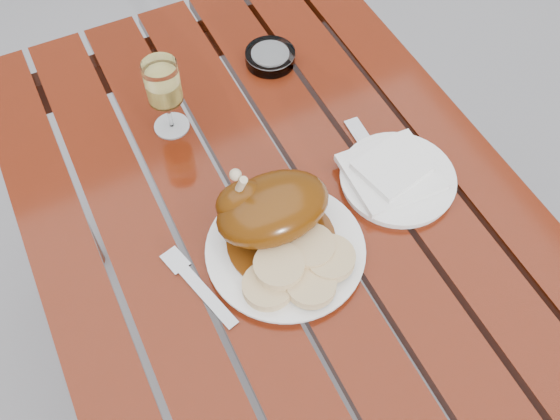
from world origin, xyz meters
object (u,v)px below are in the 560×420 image
object	(u,v)px
dinner_plate	(285,251)
ashtray	(270,57)
table	(285,314)
wine_glass	(166,97)
side_plate	(398,179)

from	to	relation	value
dinner_plate	ashtray	world-z (taller)	ashtray
table	wine_glass	bearing A→B (deg)	109.56
dinner_plate	side_plate	bearing A→B (deg)	9.97
ashtray	table	bearing A→B (deg)	-111.63
ashtray	dinner_plate	bearing A→B (deg)	-112.59
dinner_plate	wine_glass	world-z (taller)	wine_glass
dinner_plate	ashtray	distance (m)	0.44
dinner_plate	wine_glass	size ratio (longest dim) A/B	1.67
dinner_plate	ashtray	xyz separation A→B (m)	(0.17, 0.40, 0.00)
wine_glass	side_plate	bearing A→B (deg)	-43.71
table	ashtray	xyz separation A→B (m)	(0.14, 0.35, 0.39)
side_plate	wine_glass	bearing A→B (deg)	136.29
table	wine_glass	size ratio (longest dim) A/B	7.93
ashtray	side_plate	bearing A→B (deg)	-79.54
side_plate	ashtray	size ratio (longest dim) A/B	2.01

